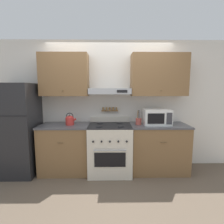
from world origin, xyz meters
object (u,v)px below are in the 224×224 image
Objects in this scene: tea_kettle at (70,120)px; utensil_crock at (139,121)px; stove_range at (110,148)px; refrigerator at (18,129)px; microwave at (156,117)px.

utensil_crock is at bearing 0.00° from tea_kettle.
tea_kettle reaches higher than stove_range.
utensil_crock is (2.26, 0.04, 0.14)m from refrigerator.
refrigerator is 2.61m from microwave.
microwave is at bearing 3.29° from stove_range.
stove_range is 1.08m from microwave.
utensil_crock reaches higher than stove_range.
microwave is (0.89, 0.05, 0.60)m from stove_range.
tea_kettle is at bearing -180.00° from utensil_crock.
utensil_crock reaches higher than tea_kettle.
refrigerator reaches higher than tea_kettle.
microwave reaches higher than utensil_crock.
utensil_crock is (1.30, 0.00, -0.02)m from tea_kettle.
stove_range is 1.75m from refrigerator.
microwave reaches higher than stove_range.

